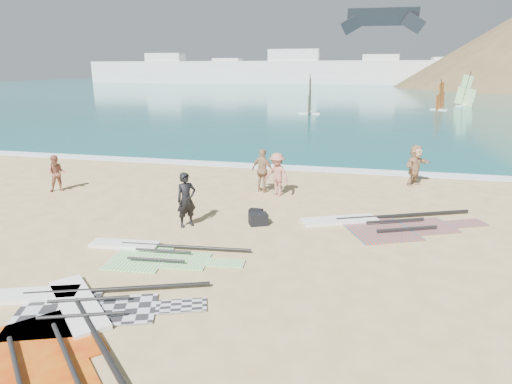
% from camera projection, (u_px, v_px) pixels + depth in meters
% --- Properties ---
extents(ground, '(300.00, 300.00, 0.00)m').
position_uv_depth(ground, '(216.00, 266.00, 11.70)').
color(ground, '#D6B77D').
rests_on(ground, ground).
extents(sea, '(300.00, 240.00, 0.06)m').
position_uv_depth(sea, '(348.00, 86.00, 135.19)').
color(sea, '#0C5652').
rests_on(sea, ground).
extents(surf_line, '(300.00, 1.20, 0.04)m').
position_uv_depth(surf_line, '(287.00, 168.00, 23.21)').
color(surf_line, white).
rests_on(surf_line, ground).
extents(far_town, '(160.00, 8.00, 12.00)m').
position_uv_depth(far_town, '(305.00, 71.00, 154.24)').
color(far_town, white).
rests_on(far_town, ground).
extents(rig_grey, '(5.48, 3.21, 0.20)m').
position_uv_depth(rig_grey, '(70.00, 303.00, 9.74)').
color(rig_grey, '#28292B').
rests_on(rig_grey, ground).
extents(rig_green, '(4.92, 2.05, 0.19)m').
position_uv_depth(rig_green, '(150.00, 252.00, 12.44)').
color(rig_green, '#4DD32F').
rests_on(rig_green, ground).
extents(rig_orange, '(6.43, 4.05, 0.20)m').
position_uv_depth(rig_orange, '(380.00, 224.00, 14.76)').
color(rig_orange, '#FF3D0E').
rests_on(rig_orange, ground).
extents(rig_red, '(5.30, 5.55, 0.21)m').
position_uv_depth(rig_red, '(65.00, 342.00, 8.36)').
color(rig_red, red).
rests_on(rig_red, ground).
extents(gear_bag_near, '(0.76, 0.68, 0.40)m').
position_uv_depth(gear_bag_near, '(258.00, 219.00, 14.77)').
color(gear_bag_near, black).
rests_on(gear_bag_near, ground).
extents(gear_bag_far, '(0.50, 0.37, 0.29)m').
position_uv_depth(gear_bag_far, '(256.00, 213.00, 15.55)').
color(gear_bag_far, black).
rests_on(gear_bag_far, ground).
extents(person_wetsuit, '(0.81, 0.81, 1.89)m').
position_uv_depth(person_wetsuit, '(186.00, 200.00, 14.41)').
color(person_wetsuit, black).
rests_on(person_wetsuit, ground).
extents(beachgoer_left, '(0.99, 0.95, 1.62)m').
position_uv_depth(beachgoer_left, '(57.00, 174.00, 18.61)').
color(beachgoer_left, '#955B45').
rests_on(beachgoer_left, ground).
extents(beachgoer_mid, '(1.38, 1.16, 1.85)m').
position_uv_depth(beachgoer_mid, '(277.00, 175.00, 17.96)').
color(beachgoer_mid, '#AD665B').
rests_on(beachgoer_mid, ground).
extents(beachgoer_back, '(1.22, 0.90, 1.92)m').
position_uv_depth(beachgoer_back, '(263.00, 171.00, 18.49)').
color(beachgoer_back, '#A07957').
rests_on(beachgoer_back, ground).
extents(beachgoer_right, '(1.53, 1.73, 1.90)m').
position_uv_depth(beachgoer_right, '(415.00, 165.00, 19.58)').
color(beachgoer_right, tan).
rests_on(beachgoer_right, ground).
extents(windsurfer_left, '(2.55, 3.12, 4.66)m').
position_uv_depth(windsurfer_left, '(309.00, 103.00, 50.53)').
color(windsurfer_left, white).
rests_on(windsurfer_left, ground).
extents(windsurfer_centre, '(2.20, 2.30, 4.03)m').
position_uv_depth(windsurfer_centre, '(440.00, 101.00, 55.60)').
color(windsurfer_centre, white).
rests_on(windsurfer_centre, ground).
extents(windsurfer_right, '(2.52, 2.48, 4.92)m').
position_uv_depth(windsurfer_right, '(465.00, 97.00, 61.00)').
color(windsurfer_right, white).
rests_on(windsurfer_right, ground).
extents(kitesurf_kite, '(8.90, 1.29, 2.74)m').
position_uv_depth(kitesurf_kite, '(383.00, 19.00, 45.71)').
color(kitesurf_kite, black).
rests_on(kitesurf_kite, ground).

